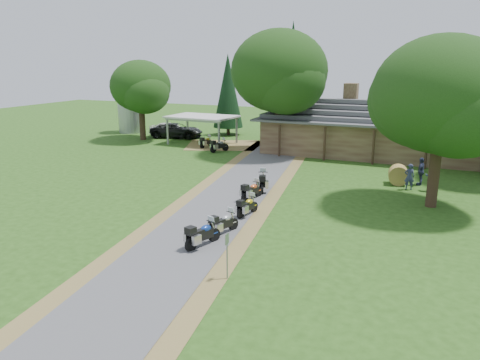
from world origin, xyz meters
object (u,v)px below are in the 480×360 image
at_px(motorcycle_row_d, 252,190).
at_px(hay_bale, 398,175).
at_px(carport, 202,130).
at_px(motorcycle_row_c, 248,205).
at_px(lodge, 381,127).
at_px(motorcycle_row_e, 263,181).
at_px(motorcycle_row_b, 224,222).
at_px(silo, 131,106).
at_px(car_white_sedan, 171,128).
at_px(car_dark_suv, 177,127).
at_px(motorcycle_carport_a, 206,141).
at_px(motorcycle_carport_b, 219,145).
at_px(motorcycle_row_a, 203,233).

height_order(motorcycle_row_d, hay_bale, hay_bale).
distance_m(carport, motorcycle_row_c, 22.85).
bearing_deg(motorcycle_row_c, lodge, -1.78).
relative_size(carport, motorcycle_row_e, 3.26).
distance_m(motorcycle_row_b, motorcycle_row_d, 6.00).
xyz_separation_m(motorcycle_row_e, hay_bale, (7.99, 5.16, -0.03)).
relative_size(carport, motorcycle_row_b, 3.66).
bearing_deg(motorcycle_row_c, silo, 57.20).
bearing_deg(motorcycle_row_c, car_white_sedan, 50.43).
xyz_separation_m(silo, hay_bale, (30.95, -12.63, -2.38)).
bearing_deg(silo, hay_bale, -22.20).
bearing_deg(lodge, silo, 175.21).
xyz_separation_m(car_dark_suv, motorcycle_carport_a, (5.61, -3.95, -0.57)).
xyz_separation_m(motorcycle_row_b, motorcycle_carport_b, (-9.23, 18.96, 0.02)).
height_order(lodge, car_dark_suv, lodge).
bearing_deg(hay_bale, car_dark_suv, 154.99).
distance_m(silo, motorcycle_carport_a, 13.86).
height_order(silo, car_dark_suv, silo).
relative_size(car_white_sedan, motorcycle_row_d, 3.37).
bearing_deg(motorcycle_row_c, motorcycle_carport_a, 43.98).
distance_m(motorcycle_carport_a, hay_bale, 19.78).
xyz_separation_m(motorcycle_row_b, motorcycle_row_e, (-0.95, 8.07, 0.08)).
xyz_separation_m(motorcycle_row_d, hay_bale, (7.90, 7.29, 0.05)).
distance_m(carport, car_white_sedan, 5.96).
bearing_deg(lodge, motorcycle_carport_b, -161.90).
height_order(lodge, motorcycle_row_b, lodge).
bearing_deg(car_white_sedan, car_dark_suv, -112.49).
relative_size(motorcycle_row_d, motorcycle_row_e, 0.90).
distance_m(motorcycle_row_a, motorcycle_carport_b, 22.62).
xyz_separation_m(carport, motorcycle_row_c, (12.63, -19.02, -0.83)).
xyz_separation_m(car_dark_suv, motorcycle_row_b, (16.98, -24.43, -0.56)).
bearing_deg(silo, lodge, -4.79).
xyz_separation_m(motorcycle_row_b, motorcycle_carport_a, (-11.37, 20.49, -0.01)).
distance_m(motorcycle_row_c, motorcycle_carport_a, 20.81).
bearing_deg(car_dark_suv, car_white_sedan, 56.26).
bearing_deg(car_dark_suv, lodge, -107.95).
distance_m(carport, motorcycle_row_d, 19.98).
bearing_deg(car_dark_suv, silo, 62.97).
relative_size(motorcycle_carport_a, hay_bale, 1.32).
bearing_deg(motorcycle_row_b, lodge, 6.75).
bearing_deg(hay_bale, motorcycle_row_a, -115.79).
relative_size(lodge, motorcycle_row_c, 12.49).
bearing_deg(motorcycle_carport_b, hay_bale, -83.73).
bearing_deg(lodge, motorcycle_row_e, -109.72).
relative_size(lodge, hay_bale, 16.21).
height_order(lodge, car_white_sedan, lodge).
distance_m(motorcycle_row_e, motorcycle_carport_b, 13.69).
xyz_separation_m(lodge, motorcycle_row_e, (-5.52, -15.40, -1.76)).
bearing_deg(silo, motorcycle_row_e, -37.77).
bearing_deg(motorcycle_row_d, car_white_sedan, 56.08).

